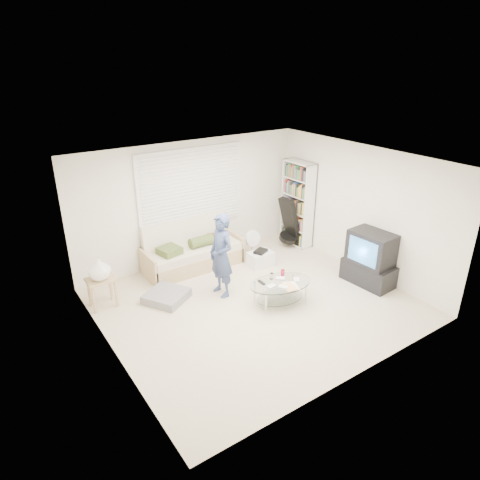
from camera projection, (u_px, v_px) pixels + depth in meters
ground at (255, 303)px, 7.51m from camera, size 5.00×5.00×0.00m
room_shell at (240, 208)px, 7.22m from camera, size 5.02×4.52×2.51m
window_blinds at (192, 188)px, 8.55m from camera, size 2.32×0.08×1.62m
futon_sofa at (192, 252)px, 8.68m from camera, size 2.00×0.81×0.98m
grey_floor_pillow at (167, 296)px, 7.59m from camera, size 0.91×0.91×0.15m
side_table at (99, 271)px, 7.16m from camera, size 0.47×0.38×0.93m
bookshelf at (297, 204)px, 9.54m from camera, size 0.30×0.80×1.90m
guitar_case at (290, 225)px, 9.55m from camera, size 0.47×0.42×1.12m
floor_fan at (252, 241)px, 9.14m from camera, size 0.36×0.24×0.60m
storage_bin at (260, 259)px, 8.79m from camera, size 0.50×0.36×0.35m
tv_unit at (370, 259)px, 7.98m from camera, size 0.58×0.99×1.04m
coffee_table at (281, 287)px, 7.37m from camera, size 1.23×0.90×0.54m
standing_person at (221, 256)px, 7.51m from camera, size 0.40×0.58×1.54m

